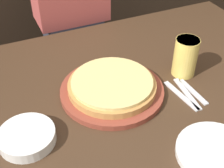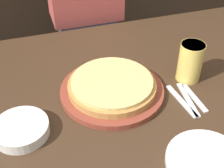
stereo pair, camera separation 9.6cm
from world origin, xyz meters
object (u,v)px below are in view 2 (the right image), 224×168
object	(u,v)px
pizza_on_board	(112,87)
diner_person	(87,26)
side_bowl	(21,129)
beer_glass	(191,60)
dinner_knife	(188,99)
spoon	(195,98)
dinner_plate	(207,163)
fork	(181,101)

from	to	relation	value
pizza_on_board	diner_person	bearing A→B (deg)	84.52
diner_person	side_bowl	bearing A→B (deg)	-117.19
beer_glass	dinner_knife	xyz separation A→B (m)	(-0.06, -0.11, -0.08)
beer_glass	spoon	xyz separation A→B (m)	(-0.03, -0.11, -0.08)
dinner_plate	spoon	bearing A→B (deg)	67.69
pizza_on_board	diner_person	distance (m)	0.64
side_bowl	dinner_plate	bearing A→B (deg)	-29.58
fork	spoon	bearing A→B (deg)	0.00
side_bowl	beer_glass	bearing A→B (deg)	8.91
fork	side_bowl	bearing A→B (deg)	178.34
dinner_plate	spoon	distance (m)	0.27
side_bowl	dinner_knife	bearing A→B (deg)	-1.59
beer_glass	side_bowl	world-z (taller)	beer_glass
dinner_plate	diner_person	world-z (taller)	diner_person
dinner_plate	dinner_knife	distance (m)	0.26
dinner_plate	beer_glass	bearing A→B (deg)	69.67
side_bowl	fork	size ratio (longest dim) A/B	0.96
pizza_on_board	dinner_plate	size ratio (longest dim) A/B	1.58
beer_glass	diner_person	world-z (taller)	diner_person
pizza_on_board	diner_person	world-z (taller)	diner_person
fork	dinner_knife	bearing A→B (deg)	0.00
beer_glass	side_bowl	size ratio (longest dim) A/B	0.87
pizza_on_board	side_bowl	bearing A→B (deg)	-162.77
dinner_plate	diner_person	size ratio (longest dim) A/B	0.17
dinner_knife	diner_person	world-z (taller)	diner_person
pizza_on_board	beer_glass	xyz separation A→B (m)	(0.29, -0.00, 0.05)
side_bowl	spoon	xyz separation A→B (m)	(0.57, -0.02, -0.02)
dinner_knife	diner_person	size ratio (longest dim) A/B	0.13
fork	dinner_knife	size ratio (longest dim) A/B	1.00
fork	pizza_on_board	bearing A→B (deg)	151.76
dinner_plate	diner_person	xyz separation A→B (m)	(-0.10, 1.00, -0.09)
dinner_plate	spoon	xyz separation A→B (m)	(0.10, 0.25, -0.01)
dinner_knife	fork	bearing A→B (deg)	180.00
pizza_on_board	spoon	distance (m)	0.28
pizza_on_board	spoon	world-z (taller)	pizza_on_board
dinner_knife	spoon	world-z (taller)	same
beer_glass	fork	world-z (taller)	beer_glass
fork	dinner_knife	xyz separation A→B (m)	(0.02, 0.00, 0.00)
fork	spoon	world-z (taller)	same
beer_glass	diner_person	size ratio (longest dim) A/B	0.11
dinner_knife	diner_person	xyz separation A→B (m)	(-0.17, 0.75, -0.08)
beer_glass	fork	xyz separation A→B (m)	(-0.08, -0.11, -0.08)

